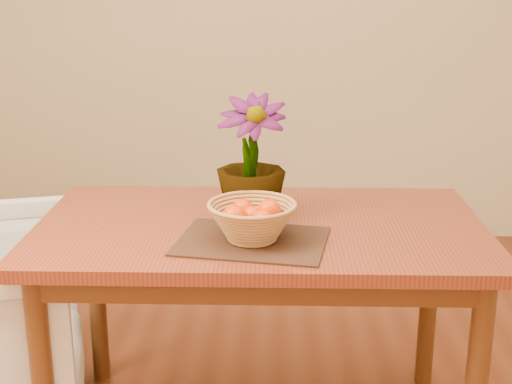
{
  "coord_description": "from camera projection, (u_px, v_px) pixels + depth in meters",
  "views": [
    {
      "loc": [
        0.04,
        -1.81,
        1.49
      ],
      "look_at": [
        -0.01,
        0.21,
        0.88
      ],
      "focal_mm": 50.0,
      "sensor_mm": 36.0,
      "label": 1
    }
  ],
  "objects": [
    {
      "name": "table",
      "position": [
        260.0,
        249.0,
        2.26
      ],
      "size": [
        1.4,
        0.8,
        0.75
      ],
      "color": "maroon",
      "rests_on": "floor"
    },
    {
      "name": "placemat",
      "position": [
        252.0,
        241.0,
        2.07
      ],
      "size": [
        0.47,
        0.39,
        0.01
      ],
      "primitive_type": "cube",
      "rotation": [
        0.0,
        0.0,
        -0.17
      ],
      "color": "#331E12",
      "rests_on": "table"
    },
    {
      "name": "orange_pile",
      "position": [
        252.0,
        215.0,
        2.05
      ],
      "size": [
        0.17,
        0.16,
        0.07
      ],
      "rotation": [
        0.0,
        0.0,
        -0.06
      ],
      "color": "#FF4604",
      "rests_on": "wicker_basket"
    },
    {
      "name": "wicker_basket",
      "position": [
        252.0,
        223.0,
        2.05
      ],
      "size": [
        0.26,
        0.26,
        0.11
      ],
      "color": "#AF7348",
      "rests_on": "placemat"
    },
    {
      "name": "potted_plant",
      "position": [
        251.0,
        158.0,
        2.23
      ],
      "size": [
        0.22,
        0.22,
        0.39
      ],
      "primitive_type": "imported",
      "rotation": [
        0.0,
        0.0,
        -0.02
      ],
      "color": "#194C15",
      "rests_on": "table"
    },
    {
      "name": "wall_back",
      "position": [
        268.0,
        4.0,
        3.93
      ],
      "size": [
        4.0,
        0.02,
        2.7
      ],
      "primitive_type": "cube",
      "color": "beige",
      "rests_on": "floor"
    }
  ]
}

